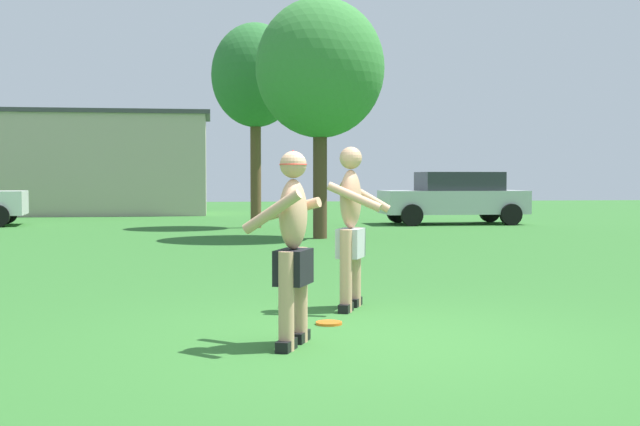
{
  "coord_description": "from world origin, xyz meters",
  "views": [
    {
      "loc": [
        -1.29,
        -6.76,
        1.42
      ],
      "look_at": [
        -0.21,
        1.18,
        1.06
      ],
      "focal_mm": 45.0,
      "sensor_mm": 36.0,
      "label": 1
    }
  ],
  "objects_px": {
    "player_in_gray": "(351,223)",
    "car_silver_near_post": "(454,197)",
    "tree_right_field": "(255,77)",
    "tree_left_field": "(320,69)",
    "frisbee": "(329,323)",
    "player_with_cap": "(293,239)"
  },
  "relations": [
    {
      "from": "frisbee",
      "to": "car_silver_near_post",
      "type": "distance_m",
      "value": 17.16
    },
    {
      "from": "player_in_gray",
      "to": "car_silver_near_post",
      "type": "bearing_deg",
      "value": 68.84
    },
    {
      "from": "frisbee",
      "to": "player_with_cap",
      "type": "bearing_deg",
      "value": -115.43
    },
    {
      "from": "player_with_cap",
      "to": "tree_left_field",
      "type": "distance_m",
      "value": 12.26
    },
    {
      "from": "tree_left_field",
      "to": "player_in_gray",
      "type": "bearing_deg",
      "value": -95.86
    },
    {
      "from": "player_in_gray",
      "to": "tree_left_field",
      "type": "relative_size",
      "value": 0.32
    },
    {
      "from": "car_silver_near_post",
      "to": "tree_left_field",
      "type": "xyz_separation_m",
      "value": [
        -4.83,
        -5.17,
        3.08
      ]
    },
    {
      "from": "tree_right_field",
      "to": "frisbee",
      "type": "bearing_deg",
      "value": -90.52
    },
    {
      "from": "player_with_cap",
      "to": "car_silver_near_post",
      "type": "height_order",
      "value": "player_with_cap"
    },
    {
      "from": "frisbee",
      "to": "car_silver_near_post",
      "type": "xyz_separation_m",
      "value": [
        6.22,
        15.97,
        0.81
      ]
    },
    {
      "from": "car_silver_near_post",
      "to": "tree_right_field",
      "type": "bearing_deg",
      "value": -170.66
    },
    {
      "from": "tree_left_field",
      "to": "tree_right_field",
      "type": "distance_m",
      "value": 4.36
    },
    {
      "from": "car_silver_near_post",
      "to": "player_with_cap",
      "type": "bearing_deg",
      "value": -111.52
    },
    {
      "from": "player_with_cap",
      "to": "tree_right_field",
      "type": "bearing_deg",
      "value": 87.9
    },
    {
      "from": "frisbee",
      "to": "tree_right_field",
      "type": "distance_m",
      "value": 15.55
    },
    {
      "from": "frisbee",
      "to": "tree_left_field",
      "type": "bearing_deg",
      "value": 82.67
    },
    {
      "from": "player_with_cap",
      "to": "tree_left_field",
      "type": "xyz_separation_m",
      "value": [
        1.84,
        11.74,
        3.01
      ]
    },
    {
      "from": "tree_right_field",
      "to": "tree_left_field",
      "type": "bearing_deg",
      "value": -73.24
    },
    {
      "from": "frisbee",
      "to": "tree_right_field",
      "type": "xyz_separation_m",
      "value": [
        0.14,
        14.97,
        4.22
      ]
    },
    {
      "from": "player_in_gray",
      "to": "tree_right_field",
      "type": "height_order",
      "value": "tree_right_field"
    },
    {
      "from": "tree_right_field",
      "to": "player_in_gray",
      "type": "bearing_deg",
      "value": -89.05
    },
    {
      "from": "car_silver_near_post",
      "to": "tree_right_field",
      "type": "height_order",
      "value": "tree_right_field"
    }
  ]
}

